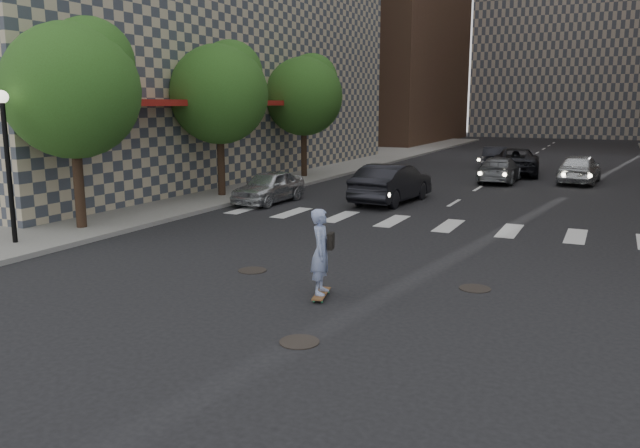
# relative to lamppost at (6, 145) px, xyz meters

# --- Properties ---
(ground) EXTENTS (160.00, 160.00, 0.00)m
(ground) POSITION_rel_lamppost_xyz_m (9.50, -0.50, -2.93)
(ground) COLOR black
(ground) RESTS_ON ground
(sidewalk_left) EXTENTS (13.00, 80.00, 0.15)m
(sidewalk_left) POSITION_rel_lamppost_xyz_m (-5.00, 19.50, -2.86)
(sidewalk_left) COLOR gray
(sidewalk_left) RESTS_ON ground
(lamppost) EXTENTS (0.36, 0.36, 4.28)m
(lamppost) POSITION_rel_lamppost_xyz_m (0.00, 0.00, 0.00)
(lamppost) COLOR black
(lamppost) RESTS_ON sidewalk_left
(tree_a) EXTENTS (4.20, 4.20, 6.60)m
(tree_a) POSITION_rel_lamppost_xyz_m (0.05, 2.64, 1.71)
(tree_a) COLOR #382619
(tree_a) RESTS_ON sidewalk_left
(tree_b) EXTENTS (4.20, 4.20, 6.60)m
(tree_b) POSITION_rel_lamppost_xyz_m (0.05, 10.64, 1.71)
(tree_b) COLOR #382619
(tree_b) RESTS_ON sidewalk_left
(tree_c) EXTENTS (4.20, 4.20, 6.60)m
(tree_c) POSITION_rel_lamppost_xyz_m (0.05, 18.64, 1.71)
(tree_c) COLOR #382619
(tree_c) RESTS_ON sidewalk_left
(manhole_a) EXTENTS (0.70, 0.70, 0.02)m
(manhole_a) POSITION_rel_lamppost_xyz_m (10.70, -3.00, -2.92)
(manhole_a) COLOR black
(manhole_a) RESTS_ON ground
(manhole_b) EXTENTS (0.70, 0.70, 0.02)m
(manhole_b) POSITION_rel_lamppost_xyz_m (7.50, 0.70, -2.92)
(manhole_b) COLOR black
(manhole_b) RESTS_ON ground
(manhole_c) EXTENTS (0.70, 0.70, 0.02)m
(manhole_c) POSITION_rel_lamppost_xyz_m (12.80, 1.50, -2.92)
(manhole_c) COLOR black
(manhole_c) RESTS_ON ground
(skateboarder) EXTENTS (0.58, 0.99, 1.92)m
(skateboarder) POSITION_rel_lamppost_xyz_m (9.97, -0.54, -1.93)
(skateboarder) COLOR brown
(skateboarder) RESTS_ON ground
(silver_sedan) EXTENTS (1.70, 4.02, 1.36)m
(silver_sedan) POSITION_rel_lamppost_xyz_m (2.50, 10.27, -2.26)
(silver_sedan) COLOR silver
(silver_sedan) RESTS_ON ground
(traffic_car_a) EXTENTS (2.14, 5.05, 1.62)m
(traffic_car_a) POSITION_rel_lamppost_xyz_m (7.10, 12.50, -2.12)
(traffic_car_a) COLOR black
(traffic_car_a) RESTS_ON ground
(traffic_car_b) EXTENTS (1.92, 4.57, 1.32)m
(traffic_car_b) POSITION_rel_lamppost_xyz_m (10.00, 21.50, -2.27)
(traffic_car_b) COLOR slate
(traffic_car_b) RESTS_ON ground
(traffic_car_c) EXTENTS (3.17, 5.82, 1.55)m
(traffic_car_c) POSITION_rel_lamppost_xyz_m (10.23, 25.50, -2.16)
(traffic_car_c) COLOR black
(traffic_car_c) RESTS_ON ground
(traffic_car_d) EXTENTS (2.15, 4.62, 1.53)m
(traffic_car_d) POSITION_rel_lamppost_xyz_m (13.81, 22.74, -2.17)
(traffic_car_d) COLOR #B5B8BC
(traffic_car_d) RESTS_ON ground
(traffic_car_e) EXTENTS (2.00, 4.30, 1.36)m
(traffic_car_e) POSITION_rel_lamppost_xyz_m (8.43, 29.19, -2.25)
(traffic_car_e) COLOR black
(traffic_car_e) RESTS_ON ground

